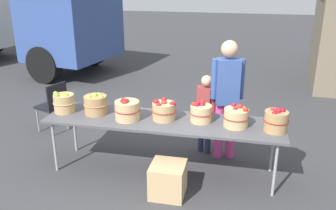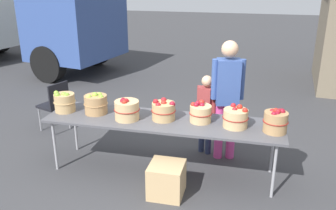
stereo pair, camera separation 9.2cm
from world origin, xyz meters
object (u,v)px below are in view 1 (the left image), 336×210
market_table (163,122)px  apple_basket_green_1 (96,104)px  apple_basket_green_0 (64,103)px  apple_basket_red_2 (201,113)px  produce_crate (168,180)px  apple_basket_red_1 (164,110)px  vendor_adult (227,91)px  apple_basket_red_4 (276,120)px  apple_basket_red_0 (127,110)px  folding_chair (54,103)px  apple_basket_red_3 (236,117)px  child_customer (206,108)px

market_table → apple_basket_green_1: apple_basket_green_1 is taller
apple_basket_green_0 → apple_basket_red_2: bearing=2.1°
apple_basket_red_2 → produce_crate: bearing=-116.5°
apple_basket_red_1 → produce_crate: (0.18, -0.57, -0.67)m
apple_basket_green_1 → vendor_adult: bearing=17.5°
apple_basket_red_4 → produce_crate: bearing=-157.9°
market_table → apple_basket_red_1: bearing=80.6°
market_table → apple_basket_red_1: (0.00, 0.03, 0.16)m
vendor_adult → produce_crate: (-0.59, -1.11, -0.81)m
apple_basket_red_2 → apple_basket_red_0: bearing=-171.3°
apple_basket_red_2 → folding_chair: 2.70m
apple_basket_red_0 → produce_crate: size_ratio=0.82×
apple_basket_red_0 → apple_basket_red_1: apple_basket_red_0 is taller
apple_basket_green_1 → apple_basket_red_0: (0.48, -0.11, -0.00)m
apple_basket_red_3 → vendor_adult: size_ratio=0.19×
apple_basket_red_2 → apple_basket_red_1: bearing=-175.4°
apple_basket_green_0 → apple_basket_red_0: same height
vendor_adult → folding_chair: 2.91m
apple_basket_red_1 → market_table: bearing=-99.4°
apple_basket_red_0 → apple_basket_red_3: apple_basket_red_0 is taller
apple_basket_green_1 → child_customer: bearing=24.0°
apple_basket_red_1 → apple_basket_red_2: size_ratio=1.09×
apple_basket_green_1 → child_customer: (1.42, 0.63, -0.18)m
apple_basket_red_0 → apple_basket_green_0: bearing=175.4°
produce_crate → apple_basket_red_2: bearing=63.5°
apple_basket_red_2 → folding_chair: (-2.55, 0.81, -0.36)m
apple_basket_red_2 → child_customer: (-0.00, 0.60, -0.17)m
apple_basket_red_0 → folding_chair: (-1.61, 0.95, -0.37)m
apple_basket_red_2 → child_customer: size_ratio=0.25×
apple_basket_red_4 → vendor_adult: 0.89m
apple_basket_green_0 → apple_basket_red_4: apple_basket_red_4 is taller
apple_basket_red_0 → apple_basket_red_1: bearing=12.8°
apple_basket_red_0 → apple_basket_red_3: size_ratio=1.04×
child_customer → apple_basket_green_1: bearing=49.6°
apple_basket_red_2 → apple_basket_red_4: 0.93m
apple_basket_red_1 → apple_basket_red_3: bearing=-1.4°
apple_basket_green_1 → child_customer: child_customer is taller
produce_crate → apple_basket_red_4: bearing=22.1°
apple_basket_green_1 → produce_crate: apple_basket_green_1 is taller
apple_basket_red_3 → folding_chair: 3.15m
apple_basket_green_0 → apple_basket_red_3: apple_basket_green_0 is taller
apple_basket_red_2 → apple_basket_red_4: (0.92, -0.11, 0.02)m
market_table → child_customer: bearing=54.1°
apple_basket_red_2 → apple_basket_red_3: (0.45, -0.06, -0.00)m
apple_basket_red_2 → vendor_adult: (0.29, 0.51, 0.14)m
apple_basket_green_1 → folding_chair: bearing=143.3°
produce_crate → apple_basket_red_1: bearing=107.3°
market_table → folding_chair: 2.26m
apple_basket_red_3 → market_table: bearing=-179.8°
apple_basket_red_3 → produce_crate: 1.14m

